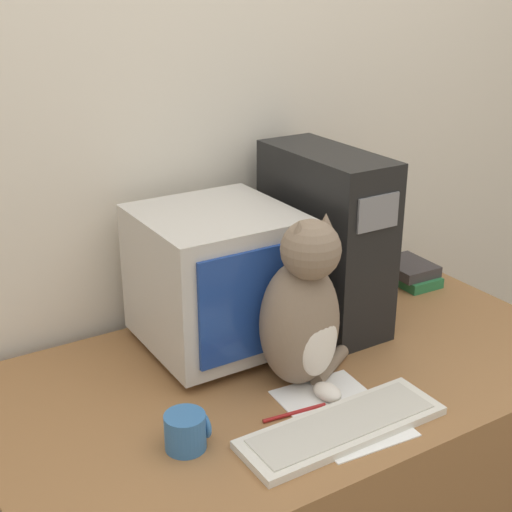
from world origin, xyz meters
TOP-DOWN VIEW (x-y plane):
  - wall_back at (0.00, 0.89)m, footprint 7.00×0.05m
  - desk at (0.00, 0.41)m, footprint 1.48×0.83m
  - crt_monitor at (-0.11, 0.61)m, footprint 0.36×0.37m
  - computer_tower at (0.22, 0.60)m, footprint 0.18×0.42m
  - keyboard at (-0.06, 0.15)m, footprint 0.47×0.15m
  - cat at (-0.03, 0.35)m, footprint 0.28×0.24m
  - book_stack at (0.60, 0.66)m, footprint 0.14×0.20m
  - pen at (-0.12, 0.25)m, footprint 0.15×0.03m
  - paper_sheet at (-0.03, 0.20)m, footprint 0.23×0.31m
  - mug at (-0.37, 0.27)m, footprint 0.09×0.09m

SIDE VIEW (x-z plane):
  - desk at x=0.00m, z-range 0.00..0.71m
  - paper_sheet at x=-0.03m, z-range 0.71..0.71m
  - pen at x=-0.12m, z-range 0.71..0.72m
  - keyboard at x=-0.06m, z-range 0.71..0.73m
  - book_stack at x=0.60m, z-range 0.71..0.77m
  - mug at x=-0.37m, z-range 0.71..0.79m
  - cat at x=-0.03m, z-range 0.68..1.10m
  - crt_monitor at x=-0.11m, z-range 0.72..1.08m
  - computer_tower at x=0.22m, z-range 0.71..1.19m
  - wall_back at x=0.00m, z-range 0.00..2.50m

